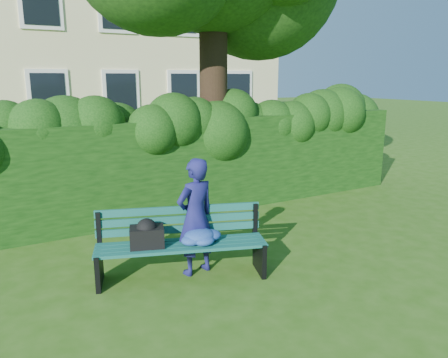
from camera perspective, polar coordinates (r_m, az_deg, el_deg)
ground at (r=6.81m, az=2.53°, el=-8.82°), size 80.00×80.00×0.00m
hedge at (r=8.42m, az=-5.41°, el=1.83°), size 10.00×1.00×1.80m
park_bench at (r=5.68m, az=-5.95°, el=-7.94°), size 2.22×1.23×0.89m
man_reading at (r=5.71m, az=-3.73°, el=-4.95°), size 0.63×0.48×1.55m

